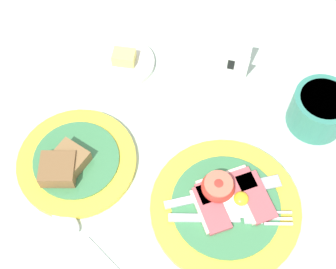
{
  "coord_description": "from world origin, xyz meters",
  "views": [
    {
      "loc": [
        0.09,
        -0.28,
        0.69
      ],
      "look_at": [
        -0.04,
        0.07,
        0.02
      ],
      "focal_mm": 50.0,
      "sensor_mm": 36.0,
      "label": 1
    }
  ],
  "objects_px": {
    "bread_plate": "(74,162)",
    "breakfast_plate": "(226,204)",
    "sugar_cup": "(320,109)",
    "butter_dish": "(125,62)",
    "teaspoon_by_saucer": "(75,229)",
    "number_card": "(232,60)"
  },
  "relations": [
    {
      "from": "sugar_cup",
      "to": "number_card",
      "type": "height_order",
      "value": "number_card"
    },
    {
      "from": "bread_plate",
      "to": "teaspoon_by_saucer",
      "type": "relative_size",
      "value": 1.06
    },
    {
      "from": "number_card",
      "to": "teaspoon_by_saucer",
      "type": "xyz_separation_m",
      "value": [
        -0.14,
        -0.36,
        -0.03
      ]
    },
    {
      "from": "bread_plate",
      "to": "number_card",
      "type": "relative_size",
      "value": 2.63
    },
    {
      "from": "teaspoon_by_saucer",
      "to": "butter_dish",
      "type": "bearing_deg",
      "value": -56.33
    },
    {
      "from": "sugar_cup",
      "to": "butter_dish",
      "type": "distance_m",
      "value": 0.35
    },
    {
      "from": "breakfast_plate",
      "to": "number_card",
      "type": "xyz_separation_m",
      "value": [
        -0.07,
        0.25,
        0.03
      ]
    },
    {
      "from": "bread_plate",
      "to": "number_card",
      "type": "height_order",
      "value": "number_card"
    },
    {
      "from": "breakfast_plate",
      "to": "butter_dish",
      "type": "relative_size",
      "value": 2.11
    },
    {
      "from": "teaspoon_by_saucer",
      "to": "breakfast_plate",
      "type": "bearing_deg",
      "value": -126.28
    },
    {
      "from": "bread_plate",
      "to": "butter_dish",
      "type": "relative_size",
      "value": 1.76
    },
    {
      "from": "butter_dish",
      "to": "teaspoon_by_saucer",
      "type": "xyz_separation_m",
      "value": [
        0.05,
        -0.32,
        -0.0
      ]
    },
    {
      "from": "bread_plate",
      "to": "number_card",
      "type": "bearing_deg",
      "value": 55.31
    },
    {
      "from": "sugar_cup",
      "to": "teaspoon_by_saucer",
      "type": "height_order",
      "value": "sugar_cup"
    },
    {
      "from": "bread_plate",
      "to": "sugar_cup",
      "type": "distance_m",
      "value": 0.41
    },
    {
      "from": "breakfast_plate",
      "to": "sugar_cup",
      "type": "height_order",
      "value": "sugar_cup"
    },
    {
      "from": "breakfast_plate",
      "to": "teaspoon_by_saucer",
      "type": "xyz_separation_m",
      "value": [
        -0.2,
        -0.11,
        -0.01
      ]
    },
    {
      "from": "bread_plate",
      "to": "breakfast_plate",
      "type": "bearing_deg",
      "value": 3.39
    },
    {
      "from": "bread_plate",
      "to": "sugar_cup",
      "type": "relative_size",
      "value": 1.99
    },
    {
      "from": "sugar_cup",
      "to": "butter_dish",
      "type": "xyz_separation_m",
      "value": [
        -0.35,
        0.0,
        -0.03
      ]
    },
    {
      "from": "number_card",
      "to": "teaspoon_by_saucer",
      "type": "height_order",
      "value": "number_card"
    },
    {
      "from": "butter_dish",
      "to": "teaspoon_by_saucer",
      "type": "distance_m",
      "value": 0.32
    }
  ]
}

